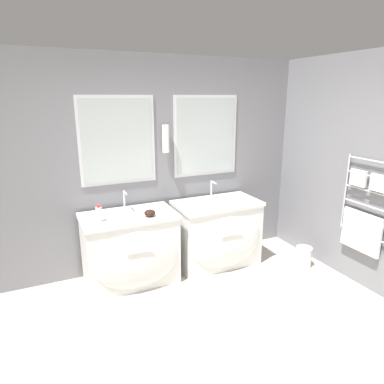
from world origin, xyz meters
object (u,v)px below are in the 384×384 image
vanity_right (218,233)px  waste_bin (304,256)px  toiletry_bottle (99,214)px  amenity_bowl (150,213)px  vanity_left (131,249)px

vanity_right → waste_bin: bearing=-28.5°
toiletry_bottle → amenity_bowl: size_ratio=1.46×
vanity_right → amenity_bowl: size_ratio=8.48×
toiletry_bottle → waste_bin: toiletry_bottle is taller
toiletry_bottle → amenity_bowl: (0.54, -0.07, -0.05)m
toiletry_bottle → waste_bin: (2.45, -0.47, -0.79)m
waste_bin → vanity_left: bearing=165.9°
vanity_left → vanity_right: same height
vanity_right → toiletry_bottle: size_ratio=5.79×
vanity_left → amenity_bowl: size_ratio=8.48×
vanity_left → amenity_bowl: (0.20, -0.13, 0.45)m
amenity_bowl → waste_bin: amenity_bowl is taller
vanity_right → waste_bin: size_ratio=4.09×
amenity_bowl → vanity_left: bearing=147.5°
vanity_right → toiletry_bottle: 1.56m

